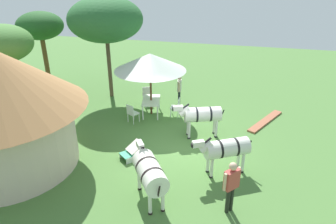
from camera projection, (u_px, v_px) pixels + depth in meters
The scene contains 16 objects.
ground_plane at pixel (179, 145), 12.71m from camera, with size 36.00×36.00×0.00m, color #4A7537.
shade_umbrella at pixel (150, 62), 14.22m from camera, with size 3.34×3.34×3.02m.
patio_dining_table at pixel (151, 102), 15.07m from camera, with size 1.58×1.09×0.74m.
patio_chair_east_end at pixel (132, 112), 14.28m from camera, with size 0.58×0.59×0.90m.
patio_chair_near_lawn at pixel (177, 106), 14.92m from camera, with size 0.46×0.44×0.90m.
patio_chair_west_end at pixel (147, 95), 16.23m from camera, with size 0.57×0.58×0.90m.
guest_beside_umbrella at pixel (179, 88), 15.94m from camera, with size 0.57×0.25×1.59m.
standing_watcher at pixel (231, 183), 8.88m from camera, with size 0.49×0.47×1.72m.
striped_lounge_chair at pixel (131, 152), 11.75m from camera, with size 0.96×0.93×0.60m.
zebra_nearest_camera at pixel (201, 115), 12.95m from camera, with size 1.08×2.10×1.54m.
zebra_by_umbrella at pixel (149, 172), 9.37m from camera, with size 1.97×1.50×1.56m.
zebra_toward_hut at pixel (225, 149), 10.63m from camera, with size 1.32×2.00×1.51m.
acacia_tree_far_lawn at pixel (1, 44), 14.11m from camera, with size 2.84×2.84×4.27m.
acacia_tree_left_background at pixel (105, 20), 15.66m from camera, with size 3.80×3.80×5.30m.
acacia_tree_behind_hut at pixel (40, 26), 17.28m from camera, with size 2.56×2.56×4.36m.
brick_patio_kerb at pixel (265, 121), 14.55m from camera, with size 2.80×0.36×0.08m, color #9F5D40.
Camera 1 is at (-10.70, -2.10, 6.68)m, focal length 33.29 mm.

